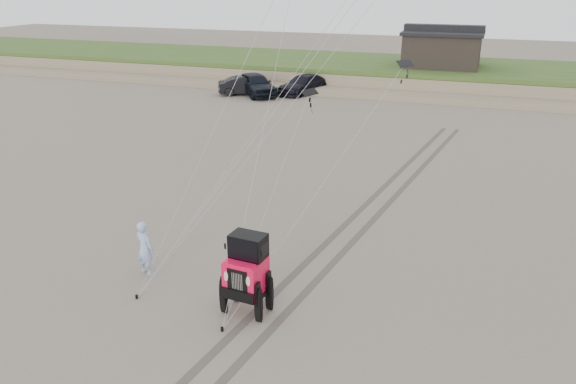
% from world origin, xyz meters
% --- Properties ---
extents(ground, '(160.00, 160.00, 0.00)m').
position_xyz_m(ground, '(0.00, 0.00, 0.00)').
color(ground, '#6B6054').
rests_on(ground, ground).
extents(dune_ridge, '(160.00, 14.25, 1.73)m').
position_xyz_m(dune_ridge, '(0.00, 37.50, 0.82)').
color(dune_ridge, '#7A6B54').
rests_on(dune_ridge, ground).
extents(cabin, '(6.40, 5.40, 3.35)m').
position_xyz_m(cabin, '(2.00, 37.00, 3.24)').
color(cabin, black).
rests_on(cabin, dune_ridge).
extents(truck_a, '(5.07, 5.14, 1.75)m').
position_xyz_m(truck_a, '(-11.25, 28.53, 0.88)').
color(truck_a, black).
rests_on(truck_a, ground).
extents(truck_b, '(4.55, 3.32, 1.43)m').
position_xyz_m(truck_b, '(-12.07, 28.51, 0.71)').
color(truck_b, black).
rests_on(truck_b, ground).
extents(truck_c, '(3.55, 5.35, 1.44)m').
position_xyz_m(truck_c, '(-7.95, 30.48, 0.72)').
color(truck_c, black).
rests_on(truck_c, ground).
extents(jeep, '(2.54, 5.10, 1.84)m').
position_xyz_m(jeep, '(0.28, 0.23, 0.92)').
color(jeep, '#FF0B3D').
rests_on(jeep, ground).
extents(man, '(0.74, 0.59, 1.79)m').
position_xyz_m(man, '(-3.54, 1.13, 0.90)').
color(man, '#8199C8').
rests_on(man, ground).
extents(stake_main, '(0.08, 0.08, 0.12)m').
position_xyz_m(stake_main, '(-3.01, -0.24, 0.06)').
color(stake_main, black).
rests_on(stake_main, ground).
extents(stake_aux, '(0.08, 0.08, 0.12)m').
position_xyz_m(stake_aux, '(0.04, -0.86, 0.06)').
color(stake_aux, black).
rests_on(stake_aux, ground).
extents(tire_tracks, '(5.22, 29.74, 0.01)m').
position_xyz_m(tire_tracks, '(2.00, 8.00, 0.00)').
color(tire_tracks, '#4C443D').
rests_on(tire_tracks, ground).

